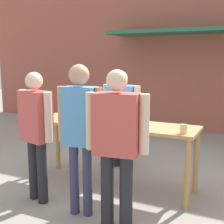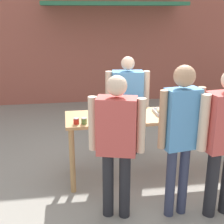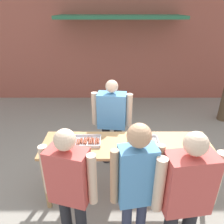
% 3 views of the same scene
% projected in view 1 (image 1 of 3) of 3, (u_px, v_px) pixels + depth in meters
% --- Properties ---
extents(ground_plane, '(24.00, 24.00, 0.00)m').
position_uv_depth(ground_plane, '(112.00, 185.00, 4.47)').
color(ground_plane, gray).
extents(building_facade_back, '(12.00, 1.11, 4.50)m').
position_uv_depth(building_facade_back, '(183.00, 39.00, 7.62)').
color(building_facade_back, '#A85647').
rests_on(building_facade_back, ground).
extents(serving_table, '(2.36, 0.66, 0.92)m').
position_uv_depth(serving_table, '(112.00, 131.00, 4.34)').
color(serving_table, tan).
rests_on(serving_table, ground).
extents(food_tray_sausages, '(0.40, 0.29, 0.04)m').
position_uv_depth(food_tray_sausages, '(79.00, 118.00, 4.59)').
color(food_tray_sausages, silver).
rests_on(food_tray_sausages, serving_table).
extents(food_tray_buns, '(0.42, 0.27, 0.06)m').
position_uv_depth(food_tray_buns, '(128.00, 122.00, 4.25)').
color(food_tray_buns, silver).
rests_on(food_tray_buns, serving_table).
extents(condiment_jar_mustard, '(0.07, 0.07, 0.08)m').
position_uv_depth(condiment_jar_mustard, '(41.00, 116.00, 4.57)').
color(condiment_jar_mustard, '#B22319').
rests_on(condiment_jar_mustard, serving_table).
extents(condiment_jar_ketchup, '(0.07, 0.07, 0.08)m').
position_uv_depth(condiment_jar_ketchup, '(46.00, 117.00, 4.52)').
color(condiment_jar_ketchup, '#567A38').
rests_on(condiment_jar_ketchup, serving_table).
extents(beer_cup, '(0.09, 0.09, 0.11)m').
position_uv_depth(beer_cup, '(183.00, 129.00, 3.68)').
color(beer_cup, '#DBC67A').
rests_on(beer_cup, serving_table).
extents(person_server_behind_table, '(0.68, 0.31, 1.60)m').
position_uv_depth(person_server_behind_table, '(121.00, 112.00, 5.09)').
color(person_server_behind_table, '#232328').
rests_on(person_server_behind_table, ground).
extents(person_customer_holding_hotdog, '(0.59, 0.33, 1.64)m').
position_uv_depth(person_customer_holding_hotdog, '(36.00, 126.00, 3.85)').
color(person_customer_holding_hotdog, '#232328').
rests_on(person_customer_holding_hotdog, ground).
extents(person_customer_with_cup, '(0.67, 0.32, 1.69)m').
position_uv_depth(person_customer_with_cup, '(117.00, 137.00, 3.22)').
color(person_customer_with_cup, '#232328').
rests_on(person_customer_with_cup, ground).
extents(person_customer_waiting_in_line, '(0.52, 0.26, 1.74)m').
position_uv_depth(person_customer_waiting_in_line, '(80.00, 126.00, 3.48)').
color(person_customer_waiting_in_line, '#333851').
rests_on(person_customer_waiting_in_line, ground).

